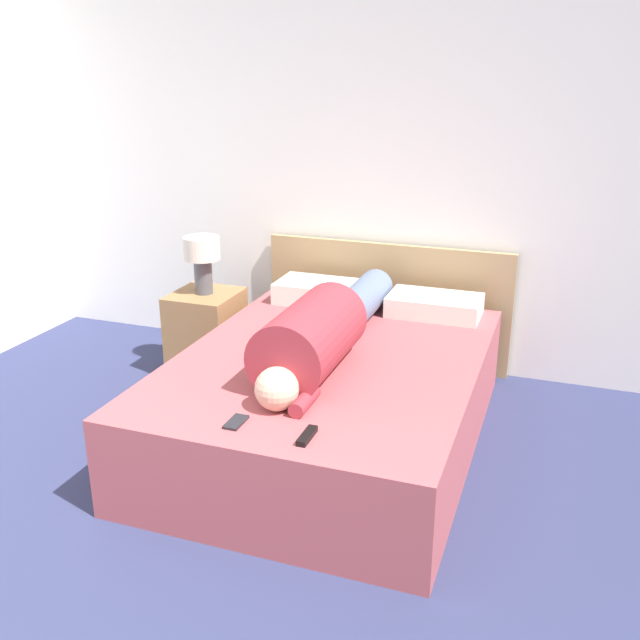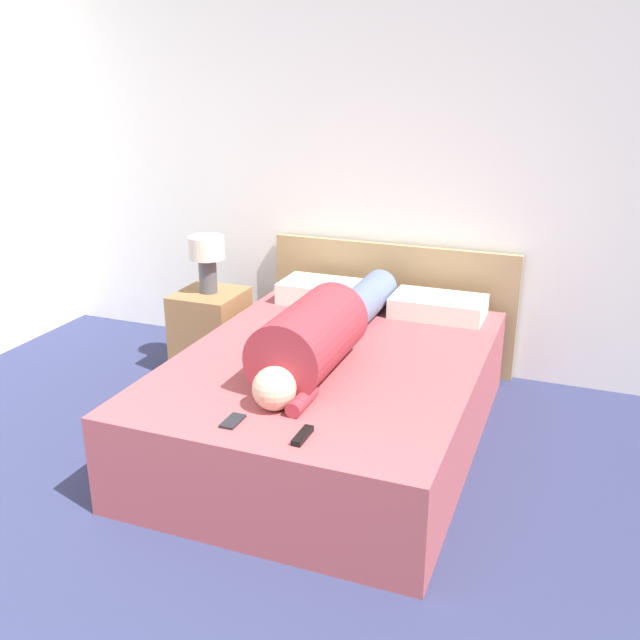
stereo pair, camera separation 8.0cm
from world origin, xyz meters
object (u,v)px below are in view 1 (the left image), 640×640
bed (330,398)px  tv_remote (307,436)px  table_lamp (202,256)px  person_lying (323,331)px  cell_phone (236,422)px  pillow_second (435,305)px  nightstand (207,333)px  pillow_near_headboard (323,292)px

bed → tv_remote: size_ratio=13.66×
table_lamp → tv_remote: (1.24, -1.43, -0.28)m
bed → tv_remote: tv_remote is taller
person_lying → cell_phone: 0.80m
pillow_second → tv_remote: 1.68m
nightstand → pillow_second: size_ratio=0.98×
bed → table_lamp: size_ratio=5.66×
person_lying → pillow_second: person_lying is taller
tv_remote → nightstand: bearing=130.9°
pillow_near_headboard → cell_phone: bearing=-83.1°
bed → tv_remote: 0.90m
pillow_near_headboard → cell_phone: 1.67m
pillow_second → tv_remote: size_ratio=3.65×
pillow_second → cell_phone: bearing=-107.1°
pillow_near_headboard → tv_remote: pillow_near_headboard is taller
cell_phone → person_lying: bearing=81.8°
bed → table_lamp: 1.31m
bed → pillow_second: (0.38, 0.83, 0.30)m
pillow_second → cell_phone: pillow_second is taller
pillow_near_headboard → cell_phone: size_ratio=4.43×
pillow_near_headboard → person_lying: bearing=-70.4°
pillow_near_headboard → bed: bearing=-68.1°
nightstand → tv_remote: bearing=-49.1°
nightstand → table_lamp: (0.00, 0.00, 0.51)m
pillow_near_headboard → tv_remote: bearing=-72.5°
bed → cell_phone: size_ratio=15.76×
table_lamp → tv_remote: 1.91m
nightstand → pillow_near_headboard: bearing=18.8°
nightstand → person_lying: 1.26m
bed → nightstand: size_ratio=3.81×
bed → pillow_second: 0.96m
pillow_near_headboard → cell_phone: (0.20, -1.65, -0.06)m
table_lamp → cell_phone: table_lamp is taller
bed → person_lying: (-0.02, -0.05, 0.40)m
pillow_second → nightstand: bearing=-170.3°
nightstand → pillow_near_headboard: (0.71, 0.24, 0.28)m
pillow_second → cell_phone: size_ratio=4.21×
table_lamp → pillow_near_headboard: size_ratio=0.63×
person_lying → tv_remote: person_lying is taller
nightstand → cell_phone: nightstand is taller
person_lying → table_lamp: bearing=148.2°
nightstand → pillow_near_headboard: pillow_near_headboard is taller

